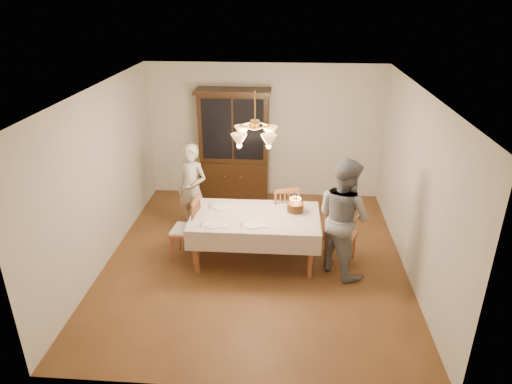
# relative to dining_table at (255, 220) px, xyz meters

# --- Properties ---
(ground) EXTENTS (5.00, 5.00, 0.00)m
(ground) POSITION_rel_dining_table_xyz_m (0.00, 0.00, -0.68)
(ground) COLOR #573319
(ground) RESTS_ON ground
(room_shell) EXTENTS (5.00, 5.00, 5.00)m
(room_shell) POSITION_rel_dining_table_xyz_m (0.00, 0.00, 0.90)
(room_shell) COLOR white
(room_shell) RESTS_ON ground
(dining_table) EXTENTS (1.90, 1.10, 0.76)m
(dining_table) POSITION_rel_dining_table_xyz_m (0.00, 0.00, 0.00)
(dining_table) COLOR brown
(dining_table) RESTS_ON ground
(china_hutch) EXTENTS (1.38, 0.54, 2.16)m
(china_hutch) POSITION_rel_dining_table_xyz_m (-0.57, 2.25, 0.36)
(china_hutch) COLOR black
(china_hutch) RESTS_ON ground
(chair_far_side) EXTENTS (0.55, 0.53, 1.00)m
(chair_far_side) POSITION_rel_dining_table_xyz_m (0.41, 0.64, -0.24)
(chair_far_side) COLOR brown
(chair_far_side) RESTS_ON ground
(chair_left_end) EXTENTS (0.46, 0.48, 1.00)m
(chair_left_end) POSITION_rel_dining_table_xyz_m (-1.06, -0.00, -0.23)
(chair_left_end) COLOR brown
(chair_left_end) RESTS_ON ground
(chair_right_end) EXTENTS (0.56, 0.57, 1.00)m
(chair_right_end) POSITION_rel_dining_table_xyz_m (1.27, 0.04, -0.24)
(chair_right_end) COLOR brown
(chair_right_end) RESTS_ON ground
(elderly_woman) EXTENTS (0.66, 0.56, 1.53)m
(elderly_woman) POSITION_rel_dining_table_xyz_m (-1.12, 0.90, 0.08)
(elderly_woman) COLOR beige
(elderly_woman) RESTS_ON ground
(adult_in_grey) EXTENTS (1.05, 1.08, 1.75)m
(adult_in_grey) POSITION_rel_dining_table_xyz_m (1.26, -0.18, 0.19)
(adult_in_grey) COLOR slate
(adult_in_grey) RESTS_ON ground
(birthday_cake) EXTENTS (0.30, 0.30, 0.23)m
(birthday_cake) POSITION_rel_dining_table_xyz_m (0.59, 0.16, 0.15)
(birthday_cake) COLOR white
(birthday_cake) RESTS_ON dining_table
(place_setting_near_left) EXTENTS (0.39, 0.24, 0.02)m
(place_setting_near_left) POSITION_rel_dining_table_xyz_m (-0.57, -0.35, 0.08)
(place_setting_near_left) COLOR white
(place_setting_near_left) RESTS_ON dining_table
(place_setting_near_right) EXTENTS (0.38, 0.23, 0.02)m
(place_setting_near_right) POSITION_rel_dining_table_xyz_m (0.01, -0.32, 0.08)
(place_setting_near_right) COLOR white
(place_setting_near_right) RESTS_ON dining_table
(place_setting_far_left) EXTENTS (0.42, 0.27, 0.02)m
(place_setting_far_left) POSITION_rel_dining_table_xyz_m (-0.52, 0.24, 0.08)
(place_setting_far_left) COLOR white
(place_setting_far_left) RESTS_ON dining_table
(chandelier) EXTENTS (0.62, 0.62, 0.73)m
(chandelier) POSITION_rel_dining_table_xyz_m (-0.00, -0.00, 1.29)
(chandelier) COLOR #BF8C3F
(chandelier) RESTS_ON ground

